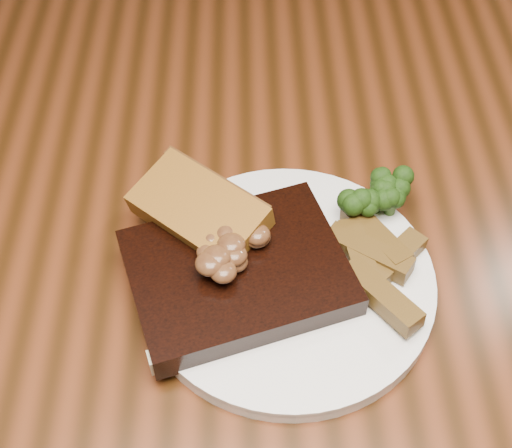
% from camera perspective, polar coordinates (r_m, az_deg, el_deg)
% --- Properties ---
extents(dining_table, '(1.60, 0.90, 0.75)m').
position_cam_1_polar(dining_table, '(0.72, 0.66, -6.72)').
color(dining_table, '#532510').
rests_on(dining_table, ground).
extents(chair_far, '(0.40, 0.40, 0.85)m').
position_cam_1_polar(chair_far, '(1.24, 4.41, 9.81)').
color(chair_far, black).
rests_on(chair_far, ground).
extents(plate, '(0.29, 0.29, 0.01)m').
position_cam_1_polar(plate, '(0.62, 2.54, -4.67)').
color(plate, white).
rests_on(plate, dining_table).
extents(steak, '(0.21, 0.18, 0.03)m').
position_cam_1_polar(steak, '(0.60, -1.48, -3.96)').
color(steak, black).
rests_on(steak, plate).
extents(steak_bone, '(0.14, 0.06, 0.02)m').
position_cam_1_polar(steak_bone, '(0.57, -1.45, -9.21)').
color(steak_bone, '#BEB793').
rests_on(steak_bone, plate).
extents(mushroom_pile, '(0.07, 0.07, 0.03)m').
position_cam_1_polar(mushroom_pile, '(0.58, -1.62, -2.62)').
color(mushroom_pile, brown).
rests_on(mushroom_pile, steak).
extents(garlic_bread, '(0.13, 0.12, 0.03)m').
position_cam_1_polar(garlic_bread, '(0.64, -4.46, -0.09)').
color(garlic_bread, brown).
rests_on(garlic_bread, plate).
extents(potato_wedges, '(0.10, 0.10, 0.02)m').
position_cam_1_polar(potato_wedges, '(0.61, 8.19, -3.65)').
color(potato_wedges, brown).
rests_on(potato_wedges, plate).
extents(broccoli_cluster, '(0.06, 0.06, 0.04)m').
position_cam_1_polar(broccoli_cluster, '(0.66, 8.56, 2.25)').
color(broccoli_cluster, '#1D3D0E').
rests_on(broccoli_cluster, plate).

